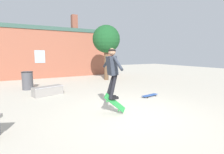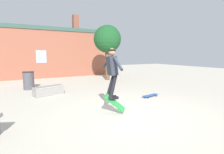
# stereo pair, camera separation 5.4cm
# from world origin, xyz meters

# --- Properties ---
(ground_plane) EXTENTS (40.00, 40.00, 0.00)m
(ground_plane) POSITION_xyz_m (0.00, 0.00, 0.00)
(ground_plane) COLOR beige
(building_backdrop) EXTENTS (10.52, 0.52, 4.85)m
(building_backdrop) POSITION_xyz_m (0.02, 9.73, 1.98)
(building_backdrop) COLOR #93513D
(building_backdrop) RESTS_ON ground_plane
(tree_right) EXTENTS (1.87, 1.87, 3.75)m
(tree_right) POSITION_xyz_m (2.75, 6.60, 2.76)
(tree_right) COLOR brown
(tree_right) RESTS_ON ground_plane
(skate_ledge) EXTENTS (1.34, 0.78, 0.40)m
(skate_ledge) POSITION_xyz_m (-1.65, 3.80, 0.20)
(skate_ledge) COLOR gray
(skate_ledge) RESTS_ON ground_plane
(trash_bin) EXTENTS (0.56, 0.56, 0.92)m
(trash_bin) POSITION_xyz_m (-2.32, 5.62, 0.48)
(trash_bin) COLOR #47474C
(trash_bin) RESTS_ON ground_plane
(skater) EXTENTS (0.35, 1.37, 1.49)m
(skater) POSITION_xyz_m (-0.40, 0.31, 1.38)
(skater) COLOR #282D38
(skateboard_flipping) EXTENTS (0.68, 0.32, 0.61)m
(skateboard_flipping) POSITION_xyz_m (-0.37, 0.21, 0.36)
(skateboard_flipping) COLOR #237F38
(skateboard_resting) EXTENTS (0.84, 0.30, 0.08)m
(skateboard_resting) POSITION_xyz_m (2.05, 1.36, 0.07)
(skateboard_resting) COLOR #2D519E
(skateboard_resting) RESTS_ON ground_plane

